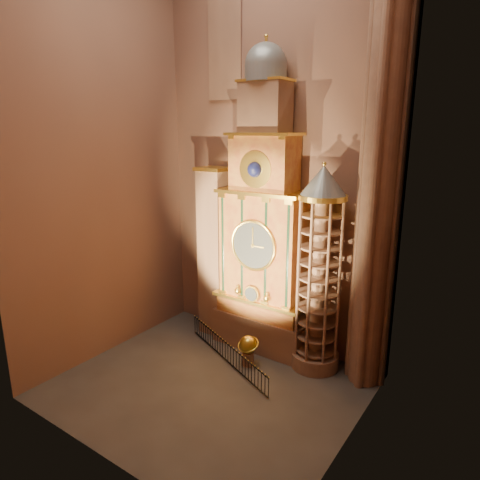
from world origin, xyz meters
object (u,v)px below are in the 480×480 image
Objects in this scene: celestial_globe at (248,348)px; portrait_tower at (215,252)px; astronomical_clock at (263,235)px; stair_turret at (319,273)px; iron_railing at (227,352)px.

portrait_tower is at bearing 150.28° from celestial_globe.
stair_turret is (3.50, -0.26, -1.41)m from astronomical_clock.
portrait_tower is 1.41× the size of iron_railing.
portrait_tower reaches higher than celestial_globe.
stair_turret is 6.66m from iron_railing.
celestial_globe is (-2.99, -1.95, -4.26)m from stair_turret.
astronomical_clock is at bearing 77.18° from iron_railing.
astronomical_clock is 3.73m from portrait_tower.
celestial_globe is (0.51, -2.22, -5.67)m from astronomical_clock.
stair_turret is (6.90, -0.28, 0.12)m from portrait_tower.
iron_railing is (-0.60, -2.64, -6.08)m from astronomical_clock.
portrait_tower is at bearing 179.71° from astronomical_clock.
celestial_globe is (3.91, -2.23, -4.14)m from portrait_tower.
iron_railing is at bearing -43.52° from portrait_tower.
stair_turret is 6.44× the size of celestial_globe.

